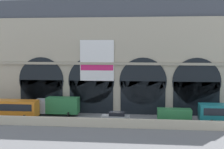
{
  "coord_description": "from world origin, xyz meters",
  "views": [
    {
      "loc": [
        4.85,
        -48.56,
        11.86
      ],
      "look_at": [
        -0.86,
        5.0,
        6.93
      ],
      "focal_mm": 49.75,
      "sensor_mm": 36.0,
      "label": 1
    }
  ],
  "objects_px": {
    "box_truck_midwest": "(58,105)",
    "van_mideast": "(174,115)",
    "car_center": "(116,117)",
    "bus_west": "(5,108)"
  },
  "relations": [
    {
      "from": "box_truck_midwest",
      "to": "van_mideast",
      "type": "distance_m",
      "value": 19.7
    },
    {
      "from": "box_truck_midwest",
      "to": "car_center",
      "type": "relative_size",
      "value": 1.7
    },
    {
      "from": "car_center",
      "to": "bus_west",
      "type": "bearing_deg",
      "value": 179.92
    },
    {
      "from": "car_center",
      "to": "box_truck_midwest",
      "type": "bearing_deg",
      "value": 161.38
    },
    {
      "from": "car_center",
      "to": "van_mideast",
      "type": "xyz_separation_m",
      "value": [
        9.04,
        0.23,
        0.44
      ]
    },
    {
      "from": "box_truck_midwest",
      "to": "van_mideast",
      "type": "height_order",
      "value": "box_truck_midwest"
    },
    {
      "from": "bus_west",
      "to": "box_truck_midwest",
      "type": "bearing_deg",
      "value": 23.66
    },
    {
      "from": "car_center",
      "to": "van_mideast",
      "type": "relative_size",
      "value": 0.85
    },
    {
      "from": "bus_west",
      "to": "box_truck_midwest",
      "type": "height_order",
      "value": "box_truck_midwest"
    },
    {
      "from": "car_center",
      "to": "van_mideast",
      "type": "height_order",
      "value": "van_mideast"
    }
  ]
}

